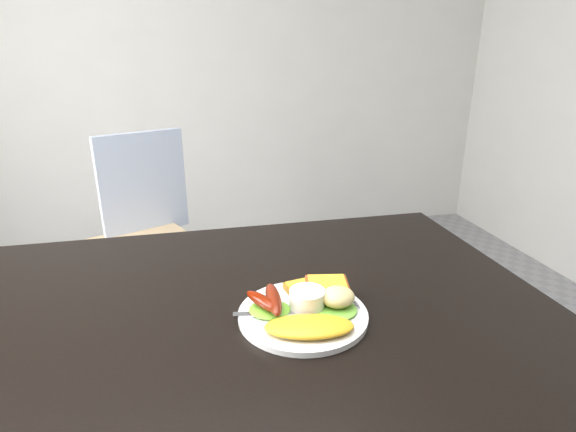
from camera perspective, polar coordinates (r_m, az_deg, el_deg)
name	(u,v)px	position (r m, az deg, el deg)	size (l,w,h in m)	color
room_back_panel	(189,27)	(3.00, -12.48, 22.43)	(4.00, 0.04, 2.70)	silver
dining_table	(236,314)	(0.88, -6.59, -12.21)	(1.20, 0.80, 0.04)	black
dining_chair	(146,247)	(1.93, -17.58, -3.78)	(0.37, 0.37, 0.04)	tan
person	(193,182)	(1.56, -11.94, 4.21)	(0.57, 0.38, 1.57)	#215184
plate	(303,315)	(0.82, 1.90, -12.42)	(0.23, 0.23, 0.01)	white
lettuce_left	(270,309)	(0.82, -2.35, -11.76)	(0.07, 0.07, 0.01)	#4F8817
lettuce_right	(335,310)	(0.82, 6.00, -11.78)	(0.08, 0.07, 0.01)	#6FA23A
omelette	(309,326)	(0.76, 2.72, -13.83)	(0.15, 0.07, 0.02)	yellow
sausage_a	(263,302)	(0.81, -3.16, -10.81)	(0.02, 0.09, 0.02)	#6E0200
sausage_b	(273,299)	(0.82, -1.86, -10.48)	(0.03, 0.11, 0.03)	#6A1804
ramekin	(307,300)	(0.82, 2.45, -10.59)	(0.06, 0.06, 0.04)	white
toast_a	(307,290)	(0.88, 2.39, -9.35)	(0.07, 0.07, 0.01)	#8C5719
toast_b	(328,287)	(0.86, 5.05, -9.03)	(0.08, 0.08, 0.01)	brown
potato_salad	(338,297)	(0.82, 6.32, -10.17)	(0.06, 0.06, 0.03)	beige
fork	(281,313)	(0.81, -0.89, -12.27)	(0.17, 0.01, 0.00)	#ADAFB7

